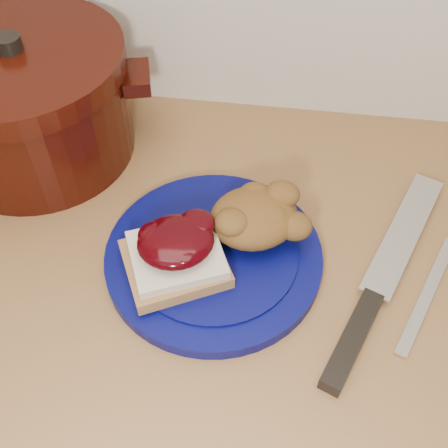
# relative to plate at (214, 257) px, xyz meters

# --- Properties ---
(base_cabinet) EXTENTS (4.00, 0.60, 0.86)m
(base_cabinet) POSITION_rel_plate_xyz_m (-0.01, 0.01, -0.48)
(base_cabinet) COLOR beige
(base_cabinet) RESTS_ON floor
(plate) EXTENTS (0.34, 0.34, 0.02)m
(plate) POSITION_rel_plate_xyz_m (0.00, 0.00, 0.00)
(plate) COLOR #05084C
(plate) RESTS_ON wood_countertop
(sandwich) EXTENTS (0.15, 0.14, 0.06)m
(sandwich) POSITION_rel_plate_xyz_m (-0.04, -0.03, 0.04)
(sandwich) COLOR olive
(sandwich) RESTS_ON plate
(stuffing_mound) EXTENTS (0.13, 0.13, 0.05)m
(stuffing_mound) POSITION_rel_plate_xyz_m (0.04, 0.04, 0.04)
(stuffing_mound) COLOR brown
(stuffing_mound) RESTS_ON plate
(chef_knife) EXTENTS (0.16, 0.33, 0.02)m
(chef_knife) POSITION_rel_plate_xyz_m (0.18, -0.05, 0.00)
(chef_knife) COLOR black
(chef_knife) RESTS_ON wood_countertop
(butter_knife) EXTENTS (0.09, 0.18, 0.00)m
(butter_knife) POSITION_rel_plate_xyz_m (0.26, -0.01, -0.00)
(butter_knife) COLOR silver
(butter_knife) RESTS_ON wood_countertop
(dutch_oven) EXTENTS (0.35, 0.35, 0.18)m
(dutch_oven) POSITION_rel_plate_xyz_m (-0.28, 0.17, 0.07)
(dutch_oven) COLOR black
(dutch_oven) RESTS_ON wood_countertop
(pepper_grinder) EXTENTS (0.06, 0.06, 0.12)m
(pepper_grinder) POSITION_rel_plate_xyz_m (-0.28, 0.17, 0.05)
(pepper_grinder) COLOR black
(pepper_grinder) RESTS_ON wood_countertop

